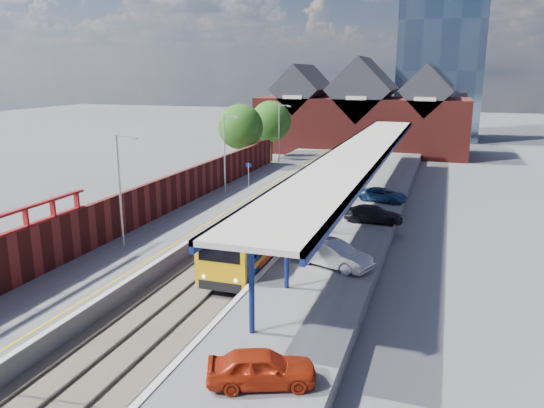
{
  "coord_description": "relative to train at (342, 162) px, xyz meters",
  "views": [
    {
      "loc": [
        12.13,
        -20.89,
        11.54
      ],
      "look_at": [
        0.82,
        13.28,
        2.6
      ],
      "focal_mm": 35.0,
      "sensor_mm": 36.0,
      "label": 1
    }
  ],
  "objects": [
    {
      "name": "train",
      "position": [
        0.0,
        0.0,
        0.0
      ],
      "size": [
        2.87,
        65.9,
        3.45
      ],
      "color": "navy",
      "rests_on": "ground"
    },
    {
      "name": "station_building",
      "position": [
        -1.49,
        22.56,
        3.33
      ],
      "size": [
        30.0,
        12.12,
        13.78
      ],
      "color": "maroon",
      "rests_on": "ground"
    },
    {
      "name": "lamp_post_b",
      "position": [
        -7.86,
        -29.44,
        2.87
      ],
      "size": [
        1.48,
        0.18,
        7.0
      ],
      "color": "#A5A8AA",
      "rests_on": "left_platform"
    },
    {
      "name": "platform_sign",
      "position": [
        -6.49,
        -11.44,
        0.57
      ],
      "size": [
        0.55,
        0.08,
        2.5
      ],
      "color": "#A5A8AA",
      "rests_on": "left_platform"
    },
    {
      "name": "right_platform",
      "position": [
        4.51,
        -15.44,
        -1.62
      ],
      "size": [
        6.0,
        76.0,
        1.0
      ],
      "primitive_type": "cube",
      "color": "#565659",
      "rests_on": "ground"
    },
    {
      "name": "lamp_post_c",
      "position": [
        -7.86,
        -13.44,
        2.87
      ],
      "size": [
        1.48,
        0.18,
        7.0
      ],
      "color": "#A5A8AA",
      "rests_on": "left_platform"
    },
    {
      "name": "parked_car_red",
      "position": [
        5.15,
        -40.9,
        -0.48
      ],
      "size": [
        4.09,
        2.81,
        1.29
      ],
      "primitive_type": "imported",
      "rotation": [
        0.0,
        0.0,
        1.95
      ],
      "color": "#A4260D",
      "rests_on": "right_platform"
    },
    {
      "name": "tree_near",
      "position": [
        -11.84,
        0.46,
        3.23
      ],
      "size": [
        5.2,
        5.2,
        8.1
      ],
      "color": "#382314",
      "rests_on": "ground"
    },
    {
      "name": "brick_wall",
      "position": [
        -9.59,
        -21.91,
        0.33
      ],
      "size": [
        0.35,
        50.0,
        3.86
      ],
      "color": "maroon",
      "rests_on": "left_platform"
    },
    {
      "name": "parked_car_dark",
      "position": [
        5.98,
        -18.92,
        -0.51
      ],
      "size": [
        4.22,
        1.78,
        1.22
      ],
      "primitive_type": "imported",
      "rotation": [
        0.0,
        0.0,
        1.59
      ],
      "color": "black",
      "rests_on": "right_platform"
    },
    {
      "name": "coping_right",
      "position": [
        1.66,
        -15.44,
        -1.1
      ],
      "size": [
        0.3,
        76.0,
        0.05
      ],
      "primitive_type": "cube",
      "color": "silver",
      "rests_on": "right_platform"
    },
    {
      "name": "left_platform",
      "position": [
        -6.99,
        -15.44,
        -1.62
      ],
      "size": [
        5.0,
        76.0,
        1.0
      ],
      "primitive_type": "cube",
      "color": "#565659",
      "rests_on": "ground"
    },
    {
      "name": "glass_tower",
      "position": [
        8.51,
        44.56,
        18.08
      ],
      "size": [
        14.2,
        14.2,
        40.3
      ],
      "color": "slate",
      "rests_on": "ground"
    },
    {
      "name": "parked_car_blue",
      "position": [
        5.89,
        -12.22,
        -0.56
      ],
      "size": [
        4.36,
        2.74,
        1.12
      ],
      "primitive_type": "imported",
      "rotation": [
        0.0,
        0.0,
        1.34
      ],
      "color": "navy",
      "rests_on": "right_platform"
    },
    {
      "name": "canopy",
      "position": [
        3.99,
        -13.49,
        3.13
      ],
      "size": [
        4.5,
        52.0,
        4.48
      ],
      "color": "navy",
      "rests_on": "right_platform"
    },
    {
      "name": "coping_left",
      "position": [
        -4.64,
        -15.44,
        -1.1
      ],
      "size": [
        0.3,
        76.0,
        0.05
      ],
      "primitive_type": "cube",
      "color": "silver",
      "rests_on": "left_platform"
    },
    {
      "name": "ground",
      "position": [
        -1.49,
        -5.44,
        -2.12
      ],
      "size": [
        240.0,
        240.0,
        0.0
      ],
      "primitive_type": "plane",
      "color": "#5B5B5E",
      "rests_on": "ground"
    },
    {
      "name": "tree_far",
      "position": [
        -10.84,
        8.46,
        3.23
      ],
      "size": [
        5.2,
        5.2,
        8.1
      ],
      "color": "#382314",
      "rests_on": "ground"
    },
    {
      "name": "yellow_line",
      "position": [
        -5.24,
        -15.44,
        -1.12
      ],
      "size": [
        0.14,
        76.0,
        0.01
      ],
      "primitive_type": "cube",
      "color": "yellow",
      "rests_on": "left_platform"
    },
    {
      "name": "ballast_bed",
      "position": [
        -1.49,
        -15.44,
        -2.09
      ],
      "size": [
        6.0,
        76.0,
        0.06
      ],
      "primitive_type": "cube",
      "color": "#473D33",
      "rests_on": "ground"
    },
    {
      "name": "parked_car_silver",
      "position": [
        5.09,
        -28.77,
        -0.39
      ],
      "size": [
        4.72,
        3.02,
        1.47
      ],
      "primitive_type": "imported",
      "rotation": [
        0.0,
        0.0,
        1.21
      ],
      "color": "silver",
      "rests_on": "right_platform"
    },
    {
      "name": "lamp_post_d",
      "position": [
        -7.86,
        2.56,
        2.87
      ],
      "size": [
        1.48,
        0.18,
        7.0
      ],
      "color": "#A5A8AA",
      "rests_on": "left_platform"
    },
    {
      "name": "rails",
      "position": [
        -1.49,
        -15.44,
        -2.0
      ],
      "size": [
        4.51,
        76.0,
        0.14
      ],
      "color": "slate",
      "rests_on": "ground"
    }
  ]
}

